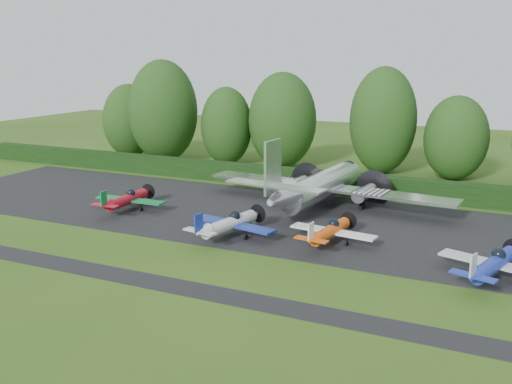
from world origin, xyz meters
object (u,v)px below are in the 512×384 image
at_px(light_plane_white, 230,223).
at_px(light_plane_blue, 494,264).
at_px(transport_plane, 320,186).
at_px(light_plane_red, 127,199).
at_px(light_plane_orange, 330,231).

height_order(light_plane_white, light_plane_blue, light_plane_white).
distance_m(transport_plane, light_plane_red, 16.94).
bearing_deg(light_plane_white, light_plane_orange, 1.33).
bearing_deg(light_plane_blue, light_plane_white, 160.26).
distance_m(light_plane_red, light_plane_orange, 18.92).
bearing_deg(transport_plane, light_plane_red, -159.25).
height_order(light_plane_orange, light_plane_blue, light_plane_blue).
relative_size(light_plane_white, light_plane_orange, 1.09).
bearing_deg(transport_plane, light_plane_blue, -43.92).
xyz_separation_m(light_plane_white, light_plane_orange, (7.27, 1.66, -0.09)).
relative_size(light_plane_red, light_plane_blue, 0.94).
xyz_separation_m(transport_plane, light_plane_red, (-15.06, -7.67, -1.04)).
distance_m(light_plane_white, light_plane_blue, 18.31).
height_order(transport_plane, light_plane_orange, transport_plane).
xyz_separation_m(transport_plane, light_plane_orange, (3.81, -8.98, -1.06)).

